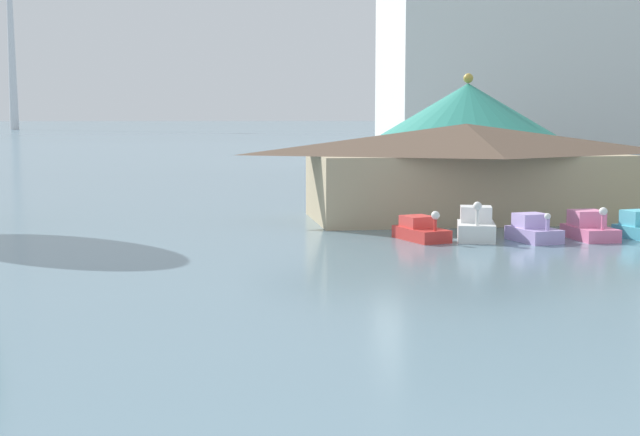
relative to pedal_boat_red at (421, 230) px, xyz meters
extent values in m
cube|color=red|center=(0.02, -0.07, -0.15)|extent=(2.22, 3.18, 0.56)
cube|color=#E8423C|center=(-0.08, 0.28, 0.39)|extent=(1.55, 1.60, 0.51)
cylinder|color=red|center=(0.35, -1.17, 0.38)|extent=(0.14, 0.14, 0.51)
sphere|color=white|center=(0.35, -1.17, 0.82)|extent=(0.38, 0.38, 0.38)
cube|color=white|center=(2.50, -0.36, -0.04)|extent=(2.33, 3.04, 0.80)
cube|color=white|center=(2.59, -0.04, 0.72)|extent=(1.68, 1.55, 0.71)
cylinder|color=white|center=(2.20, -1.40, 0.70)|extent=(0.14, 0.14, 0.68)
sphere|color=white|center=(2.20, -1.40, 1.23)|extent=(0.39, 0.39, 0.39)
cube|color=#B299D8|center=(4.94, -1.20, -0.13)|extent=(2.01, 2.75, 0.62)
cube|color=#C8ADF0|center=(4.88, -0.89, 0.49)|extent=(1.51, 1.36, 0.63)
cylinder|color=#B299D8|center=(5.14, -2.17, 0.43)|extent=(0.14, 0.14, 0.49)
sphere|color=white|center=(5.14, -2.17, 0.81)|extent=(0.28, 0.28, 0.28)
cube|color=pink|center=(7.76, -0.87, -0.15)|extent=(1.68, 2.96, 0.58)
cube|color=pink|center=(7.75, -0.51, 0.50)|extent=(1.39, 1.35, 0.72)
cylinder|color=pink|center=(7.80, -2.03, 0.47)|extent=(0.14, 0.14, 0.65)
sphere|color=white|center=(7.80, -2.03, 0.98)|extent=(0.37, 0.37, 0.37)
cube|color=#5DCDE2|center=(10.13, -0.72, 0.49)|extent=(1.38, 1.34, 0.71)
cube|color=tan|center=(4.50, 7.59, 1.35)|extent=(16.58, 7.67, 3.58)
pyramid|color=brown|center=(4.50, 7.59, 3.96)|extent=(17.91, 8.82, 1.63)
cylinder|color=brown|center=(9.21, 21.96, 1.70)|extent=(8.71, 8.71, 4.27)
cone|color=teal|center=(9.21, 21.96, 5.67)|extent=(12.40, 12.40, 3.67)
sphere|color=#B7993D|center=(9.21, 21.96, 7.85)|extent=(0.70, 0.70, 0.70)
cube|color=silver|center=(28.98, 68.14, 13.08)|extent=(30.01, 16.45, 27.04)
camera|label=1|loc=(-10.25, -38.27, 5.18)|focal=48.93mm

